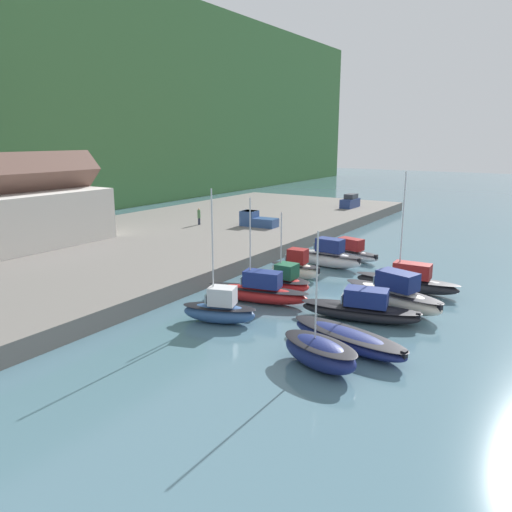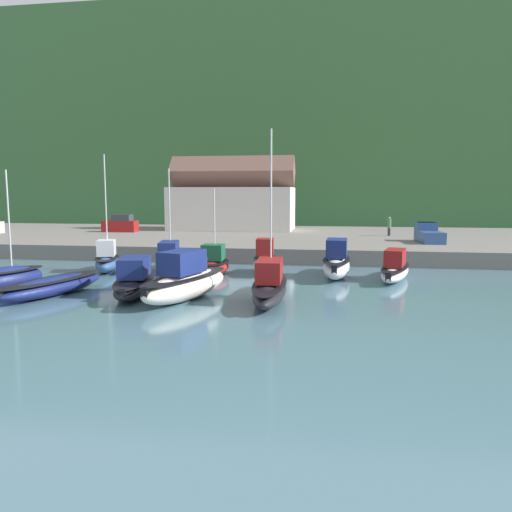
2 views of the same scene
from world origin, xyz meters
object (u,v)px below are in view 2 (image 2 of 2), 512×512
object	(u,v)px
moored_boat_7	(53,285)
parked_car_0	(121,224)
pickup_truck_0	(428,234)
moored_boat_2	(214,264)
moored_boat_8	(136,281)
moored_boat_1	(170,261)
moored_boat_4	(337,263)
moored_boat_3	(265,261)
moored_boat_9	(186,281)
person_on_quay	(389,226)
moored_boat_10	(270,286)
moored_boat_6	(7,279)
moored_boat_5	(395,269)
moored_boat_0	(107,260)

from	to	relation	value
moored_boat_7	parked_car_0	world-z (taller)	parked_car_0
pickup_truck_0	moored_boat_2	bearing A→B (deg)	-145.33
moored_boat_2	moored_boat_8	xyz separation A→B (m)	(-3.04, -7.79, -0.03)
moored_boat_1	moored_boat_4	size ratio (longest dim) A/B	1.11
moored_boat_1	moored_boat_2	world-z (taller)	moored_boat_1
moored_boat_3	moored_boat_9	size ratio (longest dim) A/B	0.56
moored_boat_3	person_on_quay	size ratio (longest dim) A/B	2.25
moored_boat_3	pickup_truck_0	distance (m)	19.74
moored_boat_7	moored_boat_10	xyz separation A→B (m)	(13.31, 0.31, 0.30)
moored_boat_2	moored_boat_8	size ratio (longest dim) A/B	0.76
moored_boat_9	parked_car_0	distance (m)	35.70
moored_boat_1	moored_boat_4	bearing A→B (deg)	-10.82
moored_boat_9	person_on_quay	distance (m)	33.58
parked_car_0	moored_boat_9	bearing A→B (deg)	-151.52
moored_boat_4	person_on_quay	distance (m)	21.71
parked_car_0	moored_boat_3	bearing A→B (deg)	-136.35
moored_boat_6	moored_boat_5	bearing A→B (deg)	37.73
moored_boat_8	moored_boat_4	bearing A→B (deg)	22.46
parked_car_0	moored_boat_6	bearing A→B (deg)	-170.13
moored_boat_6	parked_car_0	bearing A→B (deg)	119.88
moored_boat_2	moored_boat_3	world-z (taller)	moored_boat_2
moored_boat_1	moored_boat_4	distance (m)	12.80
moored_boat_4	moored_boat_10	bearing A→B (deg)	-110.22
moored_boat_8	moored_boat_9	bearing A→B (deg)	-28.59
moored_boat_4	moored_boat_10	world-z (taller)	moored_boat_10
person_on_quay	moored_boat_7	bearing A→B (deg)	-127.47
moored_boat_0	moored_boat_5	size ratio (longest dim) A/B	1.21
moored_boat_2	moored_boat_7	distance (m)	11.88
moored_boat_2	moored_boat_3	size ratio (longest dim) A/B	1.36
pickup_truck_0	person_on_quay	size ratio (longest dim) A/B	2.26
moored_boat_3	moored_boat_4	world-z (taller)	moored_boat_4
moored_boat_0	person_on_quay	xyz separation A→B (m)	(23.84, 21.11, 1.54)
moored_boat_0	moored_boat_1	bearing A→B (deg)	-17.61
moored_boat_8	moored_boat_10	size ratio (longest dim) A/B	0.88
moored_boat_3	moored_boat_7	size ratio (longest dim) A/B	0.57
moored_boat_7	moored_boat_10	distance (m)	13.32
moored_boat_7	parked_car_0	bearing A→B (deg)	120.72
moored_boat_8	person_on_quay	size ratio (longest dim) A/B	4.02
moored_boat_0	moored_boat_8	bearing A→B (deg)	-73.40
moored_boat_0	parked_car_0	bearing A→B (deg)	92.67
moored_boat_8	moored_boat_9	xyz separation A→B (m)	(3.51, -1.08, 0.25)
moored_boat_6	moored_boat_4	bearing A→B (deg)	42.53
moored_boat_5	moored_boat_6	xyz separation A→B (m)	(-24.56, -8.46, 0.07)
moored_boat_6	parked_car_0	distance (m)	31.27
moored_boat_3	moored_boat_7	bearing A→B (deg)	-143.70
person_on_quay	moored_boat_8	bearing A→B (deg)	-122.03
moored_boat_1	moored_boat_6	distance (m)	11.65
moored_boat_4	moored_boat_8	bearing A→B (deg)	-143.13
moored_boat_3	pickup_truck_0	bearing A→B (deg)	39.35
moored_boat_3	moored_boat_7	world-z (taller)	moored_boat_3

